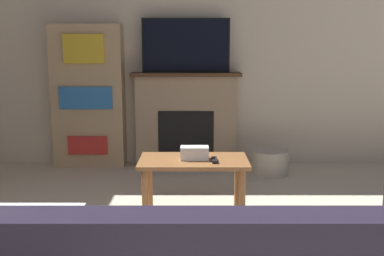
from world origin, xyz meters
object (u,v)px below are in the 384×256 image
at_px(tv, 187,45).
at_px(fireplace, 187,119).
at_px(bookshelf, 90,96).
at_px(coffee_table, 195,169).
at_px(storage_basket, 271,162).

bearing_deg(tv, fireplace, 90.00).
relative_size(fireplace, bookshelf, 0.77).
height_order(coffee_table, bookshelf, bookshelf).
bearing_deg(fireplace, storage_basket, -22.36).
bearing_deg(coffee_table, fireplace, 92.80).
xyz_separation_m(fireplace, storage_basket, (0.90, -0.37, -0.41)).
xyz_separation_m(fireplace, coffee_table, (0.08, -1.64, -0.14)).
height_order(fireplace, bookshelf, bookshelf).
bearing_deg(coffee_table, storage_basket, 56.96).
relative_size(coffee_table, bookshelf, 0.53).
relative_size(fireplace, tv, 1.27).
height_order(fireplace, coffee_table, fireplace).
xyz_separation_m(tv, coffee_table, (0.08, -1.62, -0.96)).
xyz_separation_m(fireplace, tv, (0.00, -0.02, 0.83)).
bearing_deg(coffee_table, bookshelf, 126.09).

